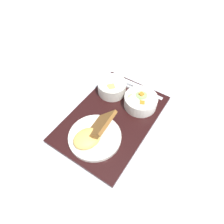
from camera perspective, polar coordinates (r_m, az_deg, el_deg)
ground_plane at (r=0.75m, az=0.00°, el=-2.03°), size 4.00×4.00×0.00m
serving_tray at (r=0.75m, az=0.00°, el=-1.73°), size 0.45×0.33×0.01m
bowl_salad at (r=0.77m, az=8.17°, el=3.23°), size 0.13×0.13×0.06m
bowl_soup at (r=0.81m, az=-0.01°, el=7.19°), size 0.11×0.11×0.05m
plate_main at (r=0.68m, az=-5.30°, el=-6.67°), size 0.18×0.18×0.09m
knife at (r=0.85m, az=6.48°, el=7.38°), size 0.03×0.18×0.02m
spoon at (r=0.83m, az=7.59°, el=5.89°), size 0.04×0.16×0.01m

